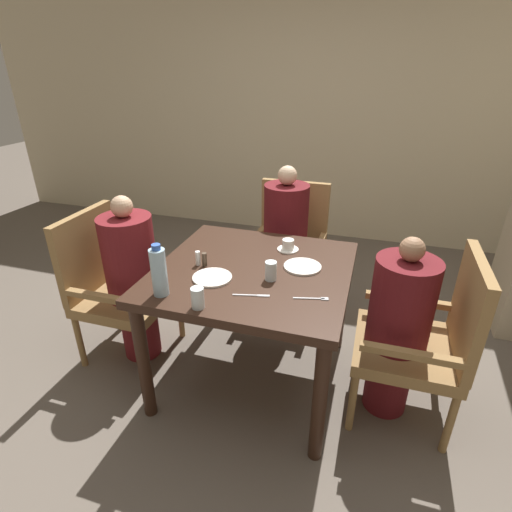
{
  "coord_description": "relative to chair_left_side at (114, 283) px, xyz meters",
  "views": [
    {
      "loc": [
        0.59,
        -1.86,
        1.8
      ],
      "look_at": [
        0.0,
        0.05,
        0.82
      ],
      "focal_mm": 28.0,
      "sensor_mm": 36.0,
      "label": 1
    }
  ],
  "objects": [
    {
      "name": "knife_beside_plate",
      "position": [
        1.03,
        -0.28,
        0.26
      ],
      "size": [
        0.18,
        0.06,
        0.0
      ],
      "color": "silver",
      "rests_on": "dining_table"
    },
    {
      "name": "pepper_shaker",
      "position": [
        0.68,
        -0.05,
        0.29
      ],
      "size": [
        0.03,
        0.03,
        0.08
      ],
      "color": "#4C3D2D",
      "rests_on": "dining_table"
    },
    {
      "name": "wall_back",
      "position": [
        0.95,
        2.49,
        0.88
      ],
      "size": [
        8.0,
        0.06,
        2.8
      ],
      "color": "beige",
      "rests_on": "ground_plane"
    },
    {
      "name": "chair_far_side",
      "position": [
        0.95,
        0.94,
        0.0
      ],
      "size": [
        0.54,
        0.54,
        0.98
      ],
      "color": "olive",
      "rests_on": "ground_plane"
    },
    {
      "name": "diner_in_right_chair",
      "position": [
        1.74,
        0.0,
        0.03
      ],
      "size": [
        0.32,
        0.32,
        1.06
      ],
      "color": "#5B1419",
      "rests_on": "ground_plane"
    },
    {
      "name": "ground_plane",
      "position": [
        0.95,
        0.0,
        -0.52
      ],
      "size": [
        16.0,
        16.0,
        0.0
      ],
      "primitive_type": "plane",
      "color": "#60564C"
    },
    {
      "name": "salt_shaker",
      "position": [
        0.64,
        -0.05,
        0.3
      ],
      "size": [
        0.03,
        0.03,
        0.08
      ],
      "color": "white",
      "rests_on": "dining_table"
    },
    {
      "name": "chair_left_side",
      "position": [
        0.0,
        0.0,
        0.0
      ],
      "size": [
        0.54,
        0.54,
        0.98
      ],
      "color": "olive",
      "rests_on": "ground_plane"
    },
    {
      "name": "plate_main_left",
      "position": [
        0.78,
        -0.18,
        0.26
      ],
      "size": [
        0.21,
        0.21,
        0.01
      ],
      "color": "white",
      "rests_on": "dining_table"
    },
    {
      "name": "plate_main_right",
      "position": [
        1.21,
        0.09,
        0.26
      ],
      "size": [
        0.21,
        0.21,
        0.01
      ],
      "color": "white",
      "rests_on": "dining_table"
    },
    {
      "name": "fork_beside_plate",
      "position": [
        1.33,
        -0.22,
        0.26
      ],
      "size": [
        0.17,
        0.06,
        0.0
      ],
      "color": "silver",
      "rests_on": "dining_table"
    },
    {
      "name": "water_bottle",
      "position": [
        0.6,
        -0.4,
        0.38
      ],
      "size": [
        0.08,
        0.08,
        0.27
      ],
      "color": "#A3C6DB",
      "rests_on": "dining_table"
    },
    {
      "name": "teacup_with_saucer",
      "position": [
        1.08,
        0.29,
        0.28
      ],
      "size": [
        0.13,
        0.13,
        0.07
      ],
      "color": "white",
      "rests_on": "dining_table"
    },
    {
      "name": "dining_table",
      "position": [
        0.95,
        0.0,
        0.15
      ],
      "size": [
        1.06,
        1.03,
        0.77
      ],
      "color": "#331E14",
      "rests_on": "ground_plane"
    },
    {
      "name": "glass_tall_mid",
      "position": [
        1.07,
        -0.1,
        0.31
      ],
      "size": [
        0.06,
        0.06,
        0.1
      ],
      "color": "silver",
      "rests_on": "dining_table"
    },
    {
      "name": "chair_right_side",
      "position": [
        1.89,
        0.0,
        0.0
      ],
      "size": [
        0.54,
        0.54,
        0.98
      ],
      "color": "olive",
      "rests_on": "ground_plane"
    },
    {
      "name": "diner_in_far_chair",
      "position": [
        0.95,
        0.78,
        0.08
      ],
      "size": [
        0.32,
        0.32,
        1.17
      ],
      "color": "#5B1419",
      "rests_on": "ground_plane"
    },
    {
      "name": "diner_in_left_chair",
      "position": [
        0.15,
        0.0,
        0.05
      ],
      "size": [
        0.32,
        0.32,
        1.11
      ],
      "color": "maroon",
      "rests_on": "ground_plane"
    },
    {
      "name": "glass_tall_near",
      "position": [
        0.82,
        -0.45,
        0.31
      ],
      "size": [
        0.06,
        0.06,
        0.1
      ],
      "color": "silver",
      "rests_on": "dining_table"
    }
  ]
}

